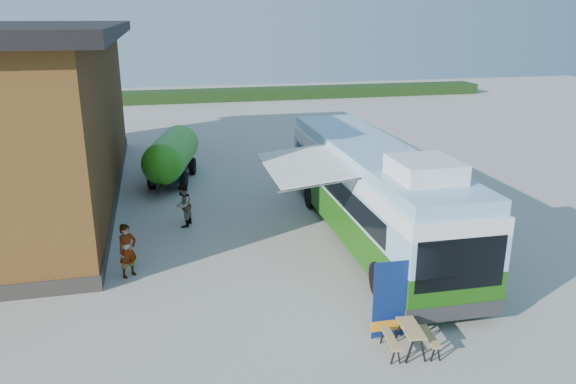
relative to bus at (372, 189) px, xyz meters
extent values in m
plane|color=#BCB7AD|center=(-2.76, -1.98, -1.91)|extent=(100.00, 100.00, 0.00)
cube|color=brown|center=(-13.26, 8.02, 1.59)|extent=(8.00, 20.00, 7.00)
cube|color=black|center=(-13.26, 8.02, 5.34)|extent=(9.60, 21.20, 0.50)
cube|color=#332D28|center=(-13.26, 8.02, -1.66)|extent=(8.10, 20.10, 0.50)
cube|color=#264419|center=(5.24, 36.02, -1.41)|extent=(40.00, 3.00, 1.00)
cube|color=#2B6510|center=(0.00, 0.08, -0.94)|extent=(2.97, 13.05, 1.19)
cube|color=#8EC1DE|center=(0.00, 0.08, 0.14)|extent=(2.97, 13.05, 0.97)
cube|color=black|center=(-1.33, 0.65, 0.14)|extent=(0.26, 10.83, 0.76)
cube|color=black|center=(1.36, 0.59, 0.14)|extent=(0.26, 10.83, 0.76)
cube|color=white|center=(0.00, 0.08, 0.87)|extent=(2.97, 13.05, 0.49)
cube|color=#8EC1DE|center=(0.00, 0.08, 1.33)|extent=(2.80, 12.83, 0.43)
cube|color=white|center=(-0.08, -4.04, 1.82)|extent=(1.77, 1.98, 0.54)
cube|color=black|center=(-0.13, -6.39, -0.02)|extent=(2.44, 0.11, 1.41)
cube|color=#2D2D2D|center=(-0.13, -6.34, -1.37)|extent=(2.76, 0.26, 0.43)
cube|color=#2D2D2D|center=(0.13, 6.50, -1.37)|extent=(2.76, 0.26, 0.43)
cylinder|color=black|center=(-1.32, -4.23, -1.37)|extent=(0.35, 1.09, 1.08)
cylinder|color=black|center=(1.15, -4.28, -1.37)|extent=(0.35, 1.09, 1.08)
cylinder|color=black|center=(-1.16, 3.89, -1.37)|extent=(0.35, 1.09, 1.08)
cylinder|color=black|center=(1.31, 3.85, -1.37)|extent=(0.35, 1.09, 1.08)
cube|color=white|center=(-2.40, -0.18, 0.97)|extent=(2.90, 4.57, 0.34)
cube|color=#A5A8AD|center=(-0.99, -0.20, 1.17)|extent=(0.25, 4.82, 0.15)
cylinder|color=#A5A8AD|center=(-2.44, -2.13, 0.87)|extent=(2.91, 0.11, 0.36)
cylinder|color=#A5A8AD|center=(-2.36, 1.78, 0.87)|extent=(2.91, 0.11, 0.36)
cube|color=navy|center=(-1.93, -6.26, -0.87)|extent=(0.89, 0.05, 2.10)
cube|color=orange|center=(-1.93, -6.26, -1.58)|extent=(0.91, 0.05, 0.29)
cube|color=#A5A8AD|center=(-1.93, -6.26, -1.88)|extent=(0.63, 0.19, 0.06)
cylinder|color=#A5A8AD|center=(-1.93, -6.24, -0.87)|extent=(0.02, 0.02, 2.10)
cube|color=tan|center=(-1.68, -7.02, -1.25)|extent=(0.56, 1.10, 0.04)
cube|color=tan|center=(-2.16, -6.97, -1.52)|extent=(0.34, 1.08, 0.03)
cube|color=tan|center=(-1.19, -7.07, -1.52)|extent=(0.34, 1.08, 0.03)
cube|color=black|center=(-1.88, -7.44, -1.59)|extent=(0.05, 0.05, 0.65)
cube|color=black|center=(-1.57, -7.48, -1.59)|extent=(0.05, 0.05, 0.65)
cube|color=black|center=(-1.79, -6.56, -1.59)|extent=(0.05, 0.05, 0.65)
cube|color=black|center=(-1.47, -6.60, -1.59)|extent=(0.05, 0.05, 0.65)
imported|color=#999999|center=(-8.46, -1.13, -1.05)|extent=(0.75, 0.71, 1.73)
imported|color=#999999|center=(-6.53, 2.91, -1.07)|extent=(0.89, 0.99, 1.68)
cylinder|color=green|center=(-6.69, 9.27, -0.48)|extent=(2.83, 4.57, 1.91)
sphere|color=green|center=(-7.17, 7.21, -0.48)|extent=(1.91, 1.91, 1.91)
sphere|color=green|center=(-6.21, 11.34, -0.48)|extent=(1.91, 1.91, 1.91)
cube|color=black|center=(-6.69, 9.27, -1.33)|extent=(2.26, 4.63, 0.21)
cube|color=black|center=(-7.32, 6.59, -1.38)|extent=(0.41, 1.27, 0.11)
cylinder|color=black|center=(-7.70, 8.20, -1.49)|extent=(0.45, 0.89, 0.85)
cylinder|color=black|center=(-6.26, 7.86, -1.49)|extent=(0.45, 0.89, 0.85)
cylinder|color=black|center=(-7.12, 10.68, -1.49)|extent=(0.45, 0.89, 0.85)
cylinder|color=black|center=(-5.68, 10.35, -1.49)|extent=(0.45, 0.89, 0.85)
camera|label=1|loc=(-7.29, -17.89, 5.95)|focal=35.00mm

